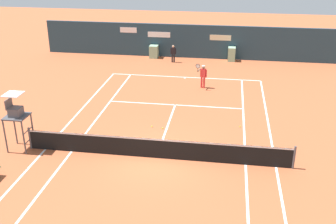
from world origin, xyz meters
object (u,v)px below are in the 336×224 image
object	(u,v)px
tennis_ball_mid_court	(163,128)
tennis_ball_near_service_line	(152,126)
umpire_chair	(16,114)
tennis_ball_by_sideline	(240,126)
player_on_baseline	(203,74)
ball_kid_centre_post	(173,53)

from	to	relation	value
tennis_ball_mid_court	tennis_ball_near_service_line	world-z (taller)	same
umpire_chair	tennis_ball_by_sideline	world-z (taller)	umpire_chair
player_on_baseline	tennis_ball_near_service_line	bearing A→B (deg)	84.36
ball_kid_centre_post	tennis_ball_by_sideline	xyz separation A→B (m)	(5.18, -11.49, -0.76)
umpire_chair	ball_kid_centre_post	distance (m)	16.29
tennis_ball_by_sideline	tennis_ball_near_service_line	bearing A→B (deg)	-171.35
tennis_ball_mid_court	ball_kid_centre_post	bearing A→B (deg)	95.47
player_on_baseline	ball_kid_centre_post	world-z (taller)	player_on_baseline
tennis_ball_mid_court	tennis_ball_near_service_line	size ratio (longest dim) A/B	1.00
player_on_baseline	umpire_chair	bearing A→B (deg)	64.16
player_on_baseline	tennis_ball_mid_court	world-z (taller)	player_on_baseline
player_on_baseline	tennis_ball_mid_court	distance (m)	6.87
umpire_chair	tennis_ball_mid_court	distance (m)	7.21
umpire_chair	ball_kid_centre_post	xyz separation A→B (m)	(5.07, 15.45, -1.00)
player_on_baseline	tennis_ball_mid_court	xyz separation A→B (m)	(-1.59, -6.62, -0.89)
player_on_baseline	tennis_ball_near_service_line	xyz separation A→B (m)	(-2.18, -6.49, -0.89)
umpire_chair	tennis_ball_by_sideline	xyz separation A→B (m)	(10.25, 3.97, -1.76)
player_on_baseline	tennis_ball_near_service_line	distance (m)	6.91
tennis_ball_mid_court	tennis_ball_near_service_line	bearing A→B (deg)	167.96
player_on_baseline	tennis_ball_mid_court	size ratio (longest dim) A/B	26.06
umpire_chair	player_on_baseline	xyz separation A→B (m)	(7.84, 9.76, -0.87)
umpire_chair	tennis_ball_near_service_line	distance (m)	6.77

